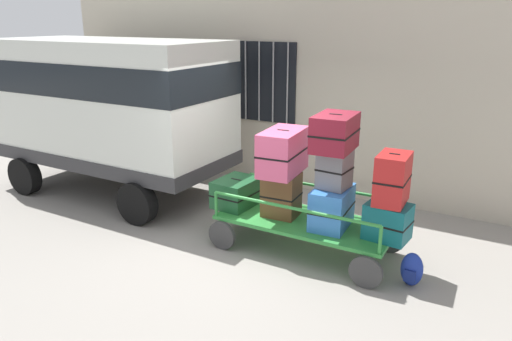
% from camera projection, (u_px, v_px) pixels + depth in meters
% --- Properties ---
extents(ground_plane, '(40.00, 40.00, 0.00)m').
position_uv_depth(ground_plane, '(251.00, 243.00, 7.07)').
color(ground_plane, gray).
extents(building_wall, '(12.00, 0.38, 5.00)m').
position_uv_depth(building_wall, '(327.00, 57.00, 8.56)').
color(building_wall, '#BCB29E').
rests_on(building_wall, ground).
extents(van, '(4.41, 2.04, 2.81)m').
position_uv_depth(van, '(110.00, 102.00, 8.68)').
color(van, silver).
rests_on(van, ground).
extents(luggage_cart, '(2.52, 1.14, 0.47)m').
position_uv_depth(luggage_cart, '(305.00, 225.00, 6.74)').
color(luggage_cart, '#2D8438').
rests_on(luggage_cart, ground).
extents(cart_railing, '(2.40, 1.01, 0.37)m').
position_uv_depth(cart_railing, '(306.00, 199.00, 6.62)').
color(cart_railing, '#2D8438').
rests_on(cart_railing, luggage_cart).
extents(suitcase_left_bottom, '(0.56, 0.70, 0.41)m').
position_uv_depth(suitcase_left_bottom, '(236.00, 192.00, 7.19)').
color(suitcase_left_bottom, '#194C28').
rests_on(suitcase_left_bottom, luggage_cart).
extents(suitcase_midleft_bottom, '(0.52, 0.45, 0.63)m').
position_uv_depth(suitcase_midleft_bottom, '(281.00, 194.00, 6.79)').
color(suitcase_midleft_bottom, brown).
rests_on(suitcase_midleft_bottom, luggage_cart).
extents(suitcase_midleft_middle, '(0.55, 0.90, 0.61)m').
position_uv_depth(suitcase_midleft_middle, '(283.00, 152.00, 6.62)').
color(suitcase_midleft_middle, '#CC4C72').
rests_on(suitcase_midleft_middle, suitcase_midleft_bottom).
extents(suitcase_center_bottom, '(0.51, 0.73, 0.55)m').
position_uv_depth(suitcase_center_bottom, '(332.00, 207.00, 6.45)').
color(suitcase_center_bottom, '#3372C6').
rests_on(suitcase_center_bottom, luggage_cart).
extents(suitcase_center_middle, '(0.42, 0.42, 0.53)m').
position_uv_depth(suitcase_center_middle, '(335.00, 169.00, 6.31)').
color(suitcase_center_middle, slate).
rests_on(suitcase_center_middle, suitcase_center_bottom).
extents(suitcase_center_top, '(0.52, 0.75, 0.47)m').
position_uv_depth(suitcase_center_top, '(335.00, 132.00, 6.11)').
color(suitcase_center_top, maroon).
rests_on(suitcase_center_top, suitcase_center_middle).
extents(suitcase_midright_bottom, '(0.58, 0.48, 0.47)m').
position_uv_depth(suitcase_midright_bottom, '(388.00, 222.00, 6.09)').
color(suitcase_midright_bottom, '#0F5960').
rests_on(suitcase_midright_bottom, luggage_cart).
extents(suitcase_midright_middle, '(0.39, 0.57, 0.64)m').
position_uv_depth(suitcase_midright_middle, '(393.00, 179.00, 5.96)').
color(suitcase_midright_middle, '#B21E1E').
rests_on(suitcase_midright_middle, suitcase_midright_bottom).
extents(backpack, '(0.27, 0.22, 0.44)m').
position_uv_depth(backpack, '(412.00, 270.00, 5.90)').
color(backpack, navy).
rests_on(backpack, ground).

